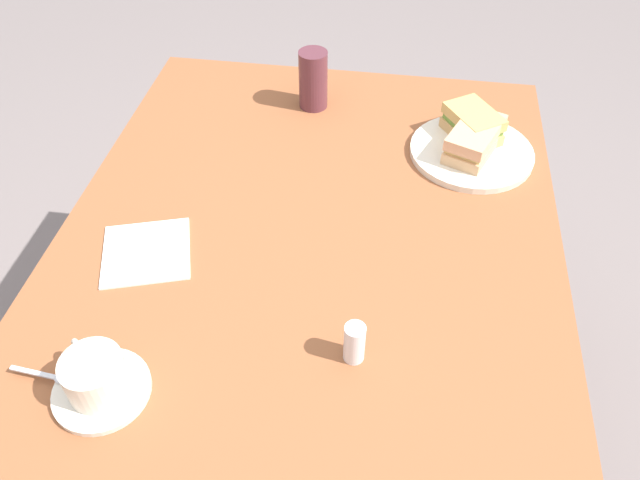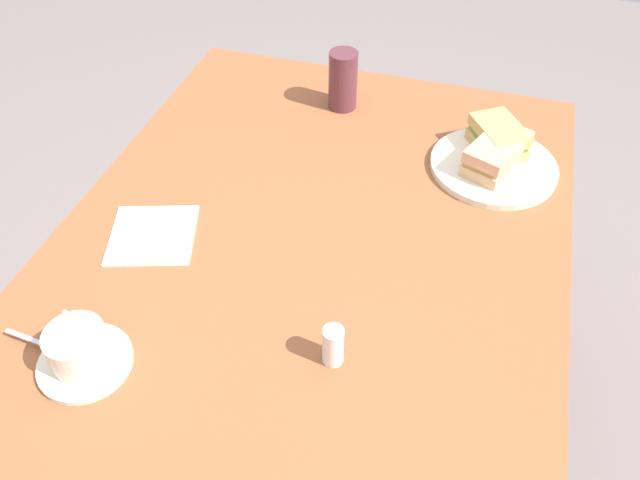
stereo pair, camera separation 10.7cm
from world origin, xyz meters
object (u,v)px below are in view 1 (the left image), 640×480
(coffee_cup, at_px, (95,374))
(sandwich_back, at_px, (473,124))
(salt_shaker, at_px, (354,343))
(sandwich_front, at_px, (474,139))
(napkin, at_px, (145,254))
(sandwich_plate, at_px, (471,152))
(drinking_glass, at_px, (313,80))
(spoon, at_px, (51,376))
(dining_table, at_px, (301,293))
(coffee_saucer, at_px, (102,390))

(coffee_cup, bearing_deg, sandwich_back, 142.40)
(sandwich_back, xyz_separation_m, salt_shaker, (0.58, -0.18, -0.01))
(sandwich_front, height_order, napkin, sandwich_front)
(sandwich_plate, bearing_deg, salt_shaker, -19.18)
(sandwich_plate, xyz_separation_m, drinking_glass, (-0.13, -0.35, 0.06))
(spoon, height_order, napkin, spoon)
(dining_table, xyz_separation_m, coffee_cup, (0.27, -0.24, 0.11))
(sandwich_plate, bearing_deg, sandwich_back, -176.53)
(spoon, bearing_deg, sandwich_back, 138.35)
(sandwich_back, distance_m, coffee_cup, 0.88)
(sandwich_plate, bearing_deg, sandwich_front, -0.79)
(dining_table, height_order, spoon, spoon)
(napkin, distance_m, salt_shaker, 0.42)
(coffee_saucer, relative_size, napkin, 0.93)
(spoon, bearing_deg, coffee_cup, 85.86)
(dining_table, bearing_deg, sandwich_back, 145.15)
(coffee_saucer, relative_size, coffee_cup, 1.39)
(sandwich_back, relative_size, coffee_saucer, 1.03)
(coffee_cup, distance_m, salt_shaker, 0.37)
(sandwich_front, bearing_deg, spoon, -44.08)
(sandwich_plate, distance_m, salt_shaker, 0.56)
(sandwich_back, bearing_deg, dining_table, -34.85)
(coffee_saucer, bearing_deg, spoon, -94.90)
(napkin, height_order, drinking_glass, drinking_glass)
(sandwich_back, bearing_deg, coffee_cup, -37.60)
(sandwich_plate, relative_size, napkin, 1.69)
(sandwich_back, xyz_separation_m, napkin, (0.42, -0.57, -0.04))
(salt_shaker, distance_m, drinking_glass, 0.69)
(salt_shaker, bearing_deg, sandwich_front, 160.65)
(coffee_cup, distance_m, napkin, 0.27)
(sandwich_back, height_order, coffee_cup, coffee_cup)
(napkin, height_order, salt_shaker, salt_shaker)
(sandwich_back, height_order, napkin, sandwich_back)
(sandwich_front, height_order, sandwich_back, sandwich_back)
(coffee_saucer, xyz_separation_m, coffee_cup, (-0.00, -0.00, 0.04))
(salt_shaker, bearing_deg, dining_table, -145.67)
(dining_table, height_order, napkin, napkin)
(coffee_saucer, height_order, drinking_glass, drinking_glass)
(sandwich_back, relative_size, coffee_cup, 1.43)
(dining_table, relative_size, napkin, 8.90)
(sandwich_plate, distance_m, coffee_saucer, 0.84)
(spoon, bearing_deg, coffee_saucer, 85.10)
(sandwich_plate, relative_size, sandwich_front, 1.52)
(coffee_cup, bearing_deg, drinking_glass, 166.64)
(coffee_saucer, height_order, spoon, spoon)
(spoon, bearing_deg, napkin, 170.19)
(sandwich_plate, distance_m, spoon, 0.89)
(dining_table, height_order, drinking_glass, drinking_glass)
(sandwich_front, relative_size, napkin, 1.11)
(sandwich_plate, height_order, napkin, sandwich_plate)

